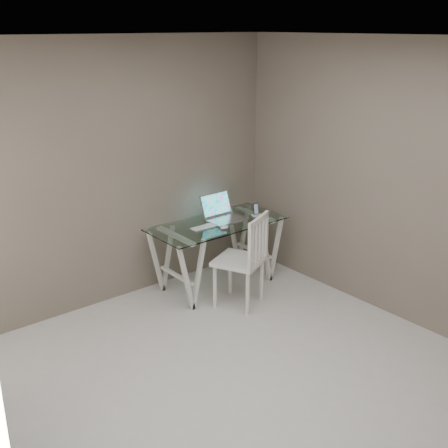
# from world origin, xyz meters

# --- Properties ---
(room) EXTENTS (4.50, 4.52, 2.71)m
(room) POSITION_xyz_m (-0.06, 0.02, 1.72)
(room) COLOR beige
(room) RESTS_ON ground
(desk) EXTENTS (1.50, 0.70, 0.75)m
(desk) POSITION_xyz_m (1.04, 1.79, 0.38)
(desk) COLOR silver
(desk) RESTS_ON ground
(chair) EXTENTS (0.60, 0.60, 1.00)m
(chair) POSITION_xyz_m (0.97, 1.23, 0.55)
(chair) COLOR white
(chair) RESTS_ON ground
(laptop) EXTENTS (0.40, 0.38, 0.27)m
(laptop) POSITION_xyz_m (1.16, 1.86, 0.81)
(laptop) COLOR #BBBBC0
(laptop) RESTS_ON desk
(keyboard) EXTENTS (0.30, 0.13, 0.01)m
(keyboard) POSITION_xyz_m (0.83, 1.76, 0.75)
(keyboard) COLOR silver
(keyboard) RESTS_ON desk
(mouse) EXTENTS (0.10, 0.06, 0.03)m
(mouse) POSITION_xyz_m (0.98, 1.59, 0.76)
(mouse) COLOR white
(mouse) RESTS_ON desk
(phone_dock) EXTENTS (0.08, 0.08, 0.15)m
(phone_dock) POSITION_xyz_m (1.52, 1.69, 0.79)
(phone_dock) COLOR white
(phone_dock) RESTS_ON desk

